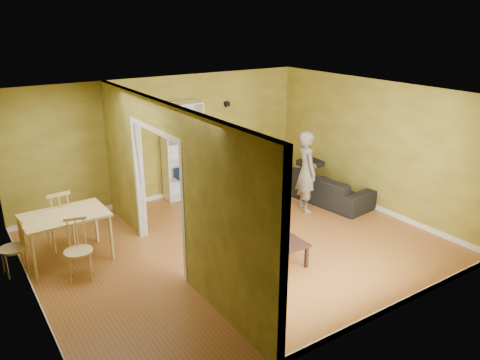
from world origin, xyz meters
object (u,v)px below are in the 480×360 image
(chair_far, at_px, (59,219))
(person, at_px, (307,165))
(bookshelf, at_px, (182,151))
(coffee_table, at_px, (284,246))
(dining_table, at_px, (65,219))
(chair_near, at_px, (78,250))
(chair_left, at_px, (12,247))
(sofa, at_px, (325,183))

(chair_far, bearing_deg, person, 163.22)
(bookshelf, distance_m, coffee_table, 3.65)
(dining_table, xyz_separation_m, chair_near, (0.00, -0.64, -0.26))
(coffee_table, bearing_deg, chair_near, 153.19)
(chair_left, distance_m, chair_near, 1.05)
(bookshelf, bearing_deg, chair_far, -160.55)
(sofa, bearing_deg, chair_far, 73.04)
(bookshelf, relative_size, dining_table, 1.61)
(bookshelf, height_order, coffee_table, bookshelf)
(bookshelf, xyz_separation_m, chair_left, (-3.65, -1.50, -0.58))
(bookshelf, distance_m, dining_table, 3.24)
(dining_table, relative_size, chair_far, 1.22)
(chair_near, bearing_deg, dining_table, 105.90)
(sofa, relative_size, person, 1.07)
(coffee_table, bearing_deg, sofa, 34.58)
(dining_table, bearing_deg, sofa, -4.10)
(sofa, height_order, dining_table, dining_table)
(sofa, bearing_deg, chair_left, 79.05)
(sofa, relative_size, chair_near, 2.25)
(person, relative_size, coffee_table, 3.23)
(sofa, distance_m, chair_far, 5.31)
(sofa, bearing_deg, chair_near, 85.75)
(coffee_table, distance_m, chair_far, 3.81)
(person, distance_m, chair_far, 4.69)
(sofa, bearing_deg, person, 96.35)
(dining_table, height_order, chair_left, chair_left)
(bookshelf, bearing_deg, sofa, -38.46)
(coffee_table, bearing_deg, bookshelf, 89.27)
(bookshelf, relative_size, chair_near, 2.23)
(bookshelf, bearing_deg, person, -50.47)
(sofa, relative_size, chair_left, 2.33)
(chair_far, bearing_deg, coffee_table, 133.65)
(chair_left, relative_size, chair_near, 0.97)
(coffee_table, height_order, chair_near, chair_near)
(coffee_table, distance_m, chair_near, 3.14)
(coffee_table, xyz_separation_m, chair_far, (-2.79, 2.58, 0.19))
(chair_left, distance_m, chair_far, 0.96)
(person, bearing_deg, chair_near, 109.17)
(chair_left, bearing_deg, chair_far, 115.91)
(coffee_table, bearing_deg, chair_left, 150.01)
(person, height_order, chair_near, person)
(bookshelf, xyz_separation_m, coffee_table, (-0.05, -3.58, -0.69))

